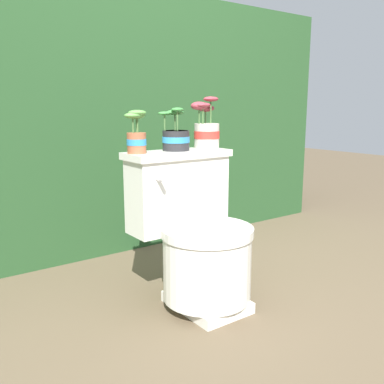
# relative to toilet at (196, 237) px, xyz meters

# --- Properties ---
(ground_plane) EXTENTS (12.00, 12.00, 0.00)m
(ground_plane) POSITION_rel_toilet_xyz_m (0.04, -0.05, -0.30)
(ground_plane) COLOR brown
(hedge_backdrop) EXTENTS (3.24, 0.87, 1.51)m
(hedge_backdrop) POSITION_rel_toilet_xyz_m (0.04, 1.21, 0.46)
(hedge_backdrop) COLOR #234723
(hedge_backdrop) RESTS_ON ground
(toilet) EXTENTS (0.48, 0.51, 0.66)m
(toilet) POSITION_rel_toilet_xyz_m (0.00, 0.00, 0.00)
(toilet) COLOR silver
(toilet) RESTS_ON ground
(potted_plant_left) EXTENTS (0.11, 0.10, 0.18)m
(potted_plant_left) POSITION_rel_toilet_xyz_m (-0.19, 0.16, 0.45)
(potted_plant_left) COLOR #9E5638
(potted_plant_left) RESTS_ON toilet
(potted_plant_midleft) EXTENTS (0.14, 0.12, 0.19)m
(potted_plant_midleft) POSITION_rel_toilet_xyz_m (0.00, 0.16, 0.42)
(potted_plant_midleft) COLOR #262628
(potted_plant_midleft) RESTS_ON toilet
(potted_plant_middle) EXTENTS (0.16, 0.13, 0.24)m
(potted_plant_middle) POSITION_rel_toilet_xyz_m (0.17, 0.15, 0.45)
(potted_plant_middle) COLOR beige
(potted_plant_middle) RESTS_ON toilet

